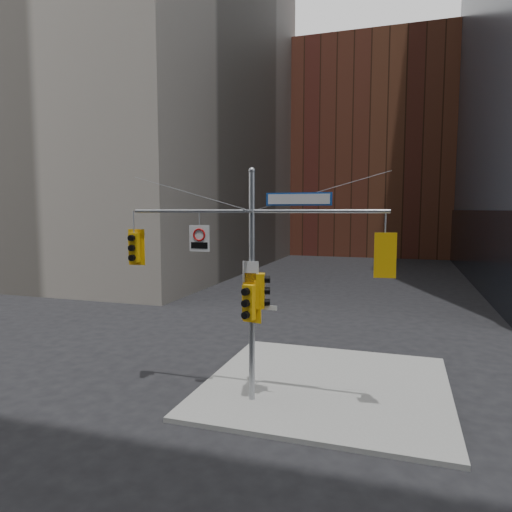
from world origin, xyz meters
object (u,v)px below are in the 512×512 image
Objects in this scene: traffic_light_west_arm at (134,247)px; street_sign_blade at (298,199)px; traffic_light_east_arm at (385,255)px; traffic_light_pole_front at (249,302)px; signal_assembly at (252,264)px; traffic_light_pole_side at (262,291)px; regulatory_sign_arm at (199,237)px.

traffic_light_west_arm is 0.62× the size of street_sign_blade.
traffic_light_east_arm is 2.90m from street_sign_blade.
traffic_light_east_arm is 0.64× the size of street_sign_blade.
signal_assembly is at bearing 101.91° from traffic_light_pole_front.
street_sign_blade is at bearing 22.37° from traffic_light_pole_front.
traffic_light_pole_side is at bearing -5.37° from traffic_light_west_arm.
traffic_light_east_arm is (3.87, 0.00, 0.38)m from signal_assembly.
regulatory_sign_arm is at bearing -6.22° from traffic_light_west_arm.
traffic_light_east_arm reaches higher than traffic_light_pole_front.
traffic_light_pole_side is (4.42, 0.00, -1.21)m from traffic_light_west_arm.
regulatory_sign_arm is at bearing -7.29° from traffic_light_east_arm.
traffic_light_pole_side is 0.81× the size of traffic_light_pole_front.
traffic_light_west_arm is 0.92× the size of traffic_light_pole_front.
traffic_light_west_arm is at bearing 77.95° from traffic_light_pole_side.
signal_assembly is 6.43× the size of traffic_light_east_arm.
traffic_light_west_arm reaches higher than traffic_light_pole_front.
traffic_light_pole_front is 0.67× the size of street_sign_blade.
signal_assembly is 1.17m from traffic_light_pole_front.
traffic_light_east_arm is at bearing -2.80° from regulatory_sign_arm.
traffic_light_east_arm is 1.50× the size of regulatory_sign_arm.
traffic_light_west_arm is at bearing 176.19° from regulatory_sign_arm.
traffic_light_pole_side is 1.28× the size of regulatory_sign_arm.
street_sign_blade is (1.10, -0.01, 2.76)m from traffic_light_pole_side.
signal_assembly is at bearing -179.60° from street_sign_blade.
traffic_light_pole_side is at bearing -7.76° from traffic_light_east_arm.
signal_assembly is at bearing -5.60° from traffic_light_west_arm.
street_sign_blade is at bearing -102.77° from traffic_light_pole_side.
signal_assembly is at bearing -2.34° from regulatory_sign_arm.
street_sign_blade is 3.36m from regulatory_sign_arm.
signal_assembly reaches higher than traffic_light_west_arm.
street_sign_blade reaches higher than regulatory_sign_arm.
signal_assembly is at bearing 80.81° from traffic_light_pole_side.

